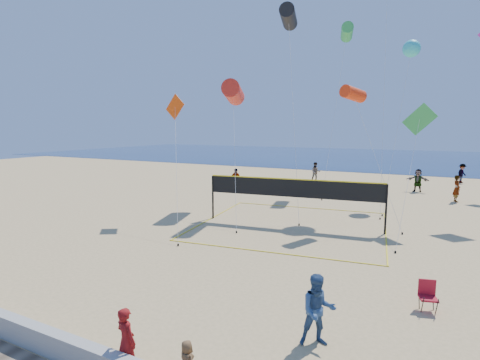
% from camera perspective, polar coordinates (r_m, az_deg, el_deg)
% --- Properties ---
extents(ground, '(120.00, 120.00, 0.00)m').
position_cam_1_polar(ground, '(10.46, 2.17, -22.31)').
color(ground, '#D7B179').
rests_on(ground, ground).
extents(ocean, '(140.00, 50.00, 0.03)m').
position_cam_1_polar(ocean, '(70.49, 24.02, 3.05)').
color(ocean, navy).
rests_on(ocean, ground).
extents(woman, '(0.62, 0.48, 1.51)m').
position_cam_1_polar(woman, '(9.03, -16.94, -22.45)').
color(woman, maroon).
rests_on(woman, ground).
extents(bystander_a, '(1.08, 1.00, 1.78)m').
position_cam_1_polar(bystander_a, '(9.77, 11.80, -18.85)').
color(bystander_a, '#314F7B').
rests_on(bystander_a, ground).
extents(far_person_0, '(0.89, 1.13, 1.79)m').
position_cam_1_polar(far_person_0, '(32.09, -0.67, 0.17)').
color(far_person_0, gray).
rests_on(far_person_0, ground).
extents(far_person_1, '(1.82, 0.84, 1.89)m').
position_cam_1_polar(far_person_1, '(34.14, 25.47, -0.06)').
color(far_person_1, gray).
rests_on(far_person_1, ground).
extents(far_person_2, '(0.64, 0.80, 1.92)m').
position_cam_1_polar(far_person_2, '(30.78, 30.13, -1.14)').
color(far_person_2, gray).
rests_on(far_person_2, ground).
extents(far_person_3, '(1.11, 0.99, 1.88)m').
position_cam_1_polar(far_person_3, '(37.59, 11.45, 1.23)').
color(far_person_3, gray).
rests_on(far_person_3, ground).
extents(far_person_4, '(1.19, 1.37, 1.84)m').
position_cam_1_polar(far_person_4, '(41.57, 30.74, 0.88)').
color(far_person_4, gray).
rests_on(far_person_4, ground).
extents(camp_chair, '(0.58, 0.68, 0.98)m').
position_cam_1_polar(camp_chair, '(12.58, 26.68, -15.23)').
color(camp_chair, '#A41222').
rests_on(camp_chair, ground).
extents(volleyball_net, '(10.67, 10.54, 2.57)m').
position_cam_1_polar(volleyball_net, '(20.27, 8.03, -2.02)').
color(volleyball_net, black).
rests_on(volleyball_net, ground).
extents(kite_0, '(4.45, 7.56, 8.32)m').
position_cam_1_polar(kite_0, '(25.28, -1.03, 13.17)').
color(kite_0, red).
rests_on(kite_0, ground).
extents(kite_1, '(3.25, 5.83, 12.87)m').
position_cam_1_polar(kite_1, '(26.09, 7.41, 23.42)').
color(kite_1, black).
rests_on(kite_1, ground).
extents(kite_2, '(3.53, 1.92, 7.49)m').
position_cam_1_polar(kite_2, '(21.17, 16.88, 12.42)').
color(kite_2, red).
rests_on(kite_2, ground).
extents(kite_3, '(4.23, 4.79, 7.19)m').
position_cam_1_polar(kite_3, '(21.86, -9.86, 9.93)').
color(kite_3, '#DB440A').
rests_on(kite_3, ground).
extents(kite_4, '(1.72, 5.54, 6.55)m').
position_cam_1_polar(kite_4, '(21.69, 25.58, 7.67)').
color(kite_4, green).
rests_on(kite_4, ground).
extents(kite_7, '(1.50, 7.39, 11.42)m').
position_cam_1_polar(kite_7, '(30.57, 24.67, 17.72)').
color(kite_7, '#32C6D2').
rests_on(kite_7, ground).
extents(kite_8, '(1.46, 7.11, 13.63)m').
position_cam_1_polar(kite_8, '(34.03, 15.99, 20.83)').
color(kite_8, green).
rests_on(kite_8, ground).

